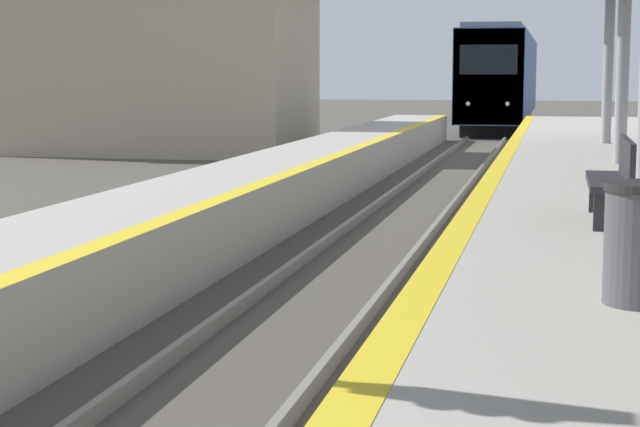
{
  "coord_description": "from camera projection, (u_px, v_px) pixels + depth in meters",
  "views": [
    {
      "loc": [
        2.61,
        -1.34,
        2.61
      ],
      "look_at": [
        -1.39,
        16.76,
        0.16
      ],
      "focal_mm": 60.0,
      "sensor_mm": 36.0,
      "label": 1
    }
  ],
  "objects": [
    {
      "name": "train",
      "position": [
        503.0,
        78.0,
        52.3
      ],
      "size": [
        2.76,
        23.18,
        4.57
      ],
      "color": "black",
      "rests_on": "ground"
    },
    {
      "name": "bench",
      "position": [
        615.0,
        177.0,
        11.78
      ],
      "size": [
        0.44,
        1.93,
        0.92
      ],
      "color": "#28282D",
      "rests_on": "platform_right"
    },
    {
      "name": "station_building",
      "position": [
        159.0,
        66.0,
        35.01
      ],
      "size": [
        9.98,
        6.31,
        5.59
      ],
      "color": "tan",
      "rests_on": "ground"
    }
  ]
}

